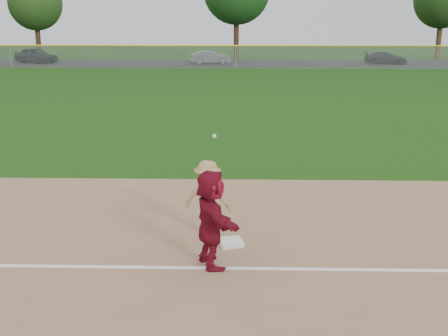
{
  "coord_description": "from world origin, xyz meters",
  "views": [
    {
      "loc": [
        0.31,
        -10.21,
        4.47
      ],
      "look_at": [
        0.0,
        1.5,
        1.3
      ],
      "focal_mm": 45.0,
      "sensor_mm": 36.0,
      "label": 1
    }
  ],
  "objects_px": {
    "base_runner": "(211,219)",
    "car_right": "(386,58)",
    "car_left": "(36,55)",
    "first_base": "(231,242)",
    "car_mid": "(210,57)"
  },
  "relations": [
    {
      "from": "car_left",
      "to": "base_runner",
      "type": "bearing_deg",
      "value": -136.47
    },
    {
      "from": "car_left",
      "to": "car_mid",
      "type": "distance_m",
      "value": 17.32
    },
    {
      "from": "car_left",
      "to": "car_right",
      "type": "xyz_separation_m",
      "value": [
        34.33,
        -0.44,
        -0.16
      ]
    },
    {
      "from": "first_base",
      "to": "base_runner",
      "type": "height_order",
      "value": "base_runner"
    },
    {
      "from": "car_right",
      "to": "first_base",
      "type": "bearing_deg",
      "value": 167.9
    },
    {
      "from": "car_left",
      "to": "car_right",
      "type": "relative_size",
      "value": 1.08
    },
    {
      "from": "car_mid",
      "to": "first_base",
      "type": "bearing_deg",
      "value": 169.57
    },
    {
      "from": "base_runner",
      "to": "car_right",
      "type": "distance_m",
      "value": 48.31
    },
    {
      "from": "base_runner",
      "to": "car_right",
      "type": "relative_size",
      "value": 0.45
    },
    {
      "from": "first_base",
      "to": "car_right",
      "type": "relative_size",
      "value": 0.11
    },
    {
      "from": "first_base",
      "to": "car_mid",
      "type": "xyz_separation_m",
      "value": [
        -2.69,
        44.7,
        0.58
      ]
    },
    {
      "from": "base_runner",
      "to": "car_mid",
      "type": "height_order",
      "value": "base_runner"
    },
    {
      "from": "base_runner",
      "to": "car_right",
      "type": "height_order",
      "value": "base_runner"
    },
    {
      "from": "first_base",
      "to": "car_left",
      "type": "relative_size",
      "value": 0.1
    },
    {
      "from": "first_base",
      "to": "base_runner",
      "type": "xyz_separation_m",
      "value": [
        -0.35,
        -0.97,
        0.86
      ]
    }
  ]
}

